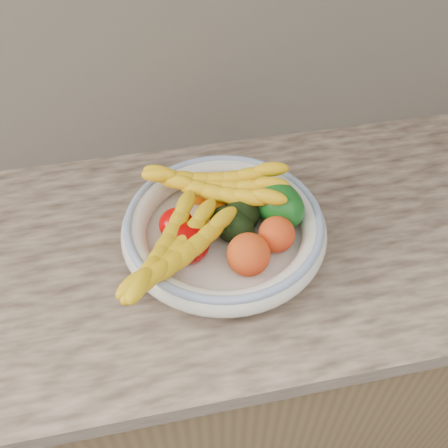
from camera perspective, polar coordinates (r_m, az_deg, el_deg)
kitchen_counter at (r=1.36m, az=-0.22°, el=-13.59°), size 2.44×0.66×1.40m
fruit_bowl at (r=0.95m, az=0.00°, el=-0.47°), size 0.39×0.39×0.08m
clementine_back_left at (r=1.01m, az=-2.78°, el=3.40°), size 0.05×0.05×0.04m
clementine_back_right at (r=1.01m, az=-0.09°, el=3.52°), size 0.06×0.06×0.05m
clementine_back_mid at (r=0.98m, az=-0.83°, el=1.88°), size 0.06×0.06×0.05m
tomato_left at (r=0.94m, az=-5.46°, el=-0.03°), size 0.07×0.07×0.06m
tomato_near_left at (r=0.91m, az=-4.23°, el=-2.21°), size 0.11×0.11×0.07m
avocado_center at (r=0.93m, az=0.92°, el=-0.10°), size 0.11×0.11×0.07m
avocado_right at (r=0.95m, az=2.14°, el=1.29°), size 0.11×0.12×0.07m
green_mango at (r=0.96m, az=6.07°, el=2.38°), size 0.15×0.16×0.11m
peach_front at (r=0.88m, az=2.81°, el=-3.50°), size 0.09×0.09×0.08m
peach_right at (r=0.92m, az=6.04°, el=-1.18°), size 0.09×0.09×0.07m
banana_bunch_back at (r=0.97m, az=-1.06°, el=4.14°), size 0.32×0.20×0.08m
banana_bunch_front at (r=0.87m, az=-5.77°, el=-3.40°), size 0.28×0.30×0.08m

